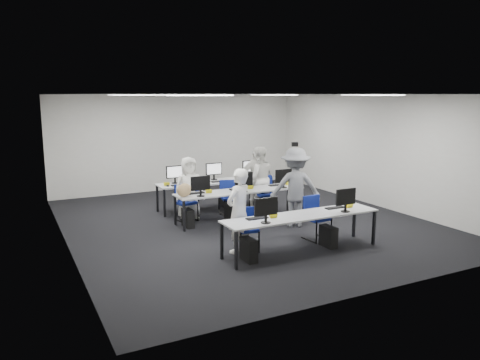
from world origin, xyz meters
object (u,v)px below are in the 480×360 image
chair_4 (265,201)px  student_2 (189,188)px  desk_front (302,217)px  photographer (295,187)px  chair_6 (227,202)px  student_0 (239,211)px  desk_mid (240,192)px  chair_2 (186,209)px  chair_0 (247,237)px  chair_1 (316,226)px  student_3 (256,179)px  student_1 (259,178)px  chair_3 (230,204)px  chair_7 (261,197)px  chair_5 (189,205)px

chair_4 → student_2: 2.10m
desk_front → photographer: 1.82m
chair_6 → student_0: size_ratio=0.54×
desk_mid → chair_2: chair_2 is taller
chair_0 → chair_1: size_ratio=0.91×
chair_0 → student_3: student_3 is taller
student_1 → student_2: 1.97m
desk_mid → chair_6: bearing=88.4°
chair_1 → chair_3: (-0.71, 2.71, -0.03)m
student_0 → student_1: size_ratio=0.98×
chair_3 → chair_7: bearing=24.5°
chair_5 → chair_7: 2.01m
desk_front → student_0: bearing=154.2°
chair_7 → desk_front: bearing=-113.3°
desk_front → chair_6: (0.02, 3.40, -0.40)m
chair_3 → chair_0: bearing=-97.0°
student_2 → photographer: 2.57m
chair_1 → chair_3: chair_1 is taller
chair_3 → student_2: size_ratio=0.53×
chair_2 → chair_7: chair_7 is taller
chair_3 → chair_6: (0.01, 0.19, 0.02)m
student_2 → desk_mid: bearing=-28.9°
chair_3 → photographer: bearing=-50.2°
desk_front → student_0: 1.22m
photographer → student_3: bearing=-64.0°
student_1 → chair_1: bearing=101.7°
chair_0 → student_2: 2.76m
desk_mid → chair_7: (1.05, 0.85, -0.39)m
desk_mid → chair_5: 1.41m
chair_1 → student_3: 2.86m
chair_2 → student_0: student_0 is taller
chair_3 → student_2: student_2 is taller
student_1 → chair_4: bearing=123.6°
chair_0 → chair_6: size_ratio=0.93×
desk_mid → chair_7: 1.41m
chair_3 → student_2: bearing=-170.2°
desk_mid → student_2: size_ratio=2.10×
chair_7 → chair_3: bearing=-173.7°
student_0 → chair_1: bearing=154.9°
chair_5 → student_3: size_ratio=0.50×
chair_2 → chair_5: (0.23, 0.39, -0.01)m
chair_5 → chair_2: bearing=-118.3°
chair_1 → desk_front: bearing=-150.3°
chair_6 → chair_1: bearing=-56.5°
chair_5 → chair_6: 0.99m
chair_2 → chair_3: size_ratio=1.07×
student_3 → student_0: bearing=-118.5°
desk_front → chair_1: chair_1 is taller
student_0 → chair_2: bearing=-112.1°
chair_4 → student_0: bearing=-125.9°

